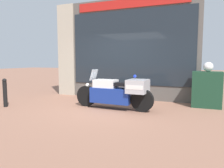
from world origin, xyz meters
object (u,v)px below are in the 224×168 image
at_px(paramedic_motorcycle, 117,92).
at_px(white_helmet, 208,67).
at_px(utility_cabinet, 207,89).
at_px(street_bollard, 5,92).

bearing_deg(paramedic_motorcycle, white_helmet, -149.48).
distance_m(paramedic_motorcycle, utility_cabinet, 2.78).
height_order(utility_cabinet, white_helmet, white_helmet).
xyz_separation_m(utility_cabinet, white_helmet, (0.01, -0.02, 0.70)).
xyz_separation_m(paramedic_motorcycle, white_helmet, (2.45, 1.31, 0.73)).
relative_size(white_helmet, street_bollard, 0.33).
distance_m(paramedic_motorcycle, white_helmet, 2.88).
xyz_separation_m(paramedic_motorcycle, utility_cabinet, (2.45, 1.33, 0.03)).
xyz_separation_m(paramedic_motorcycle, street_bollard, (-3.36, -1.04, -0.07)).
distance_m(utility_cabinet, white_helmet, 0.70).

